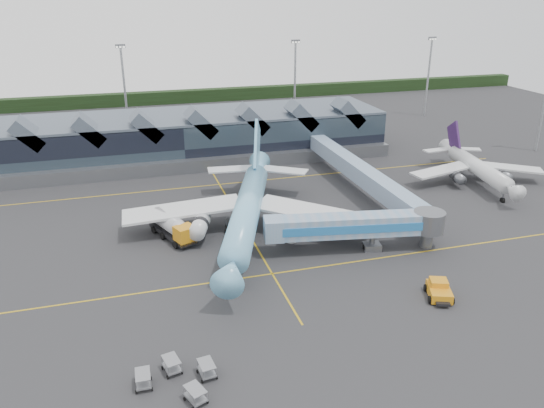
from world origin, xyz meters
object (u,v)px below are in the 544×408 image
object	(u,v)px
jet_bridge	(366,226)
pushback_tug	(439,290)
main_airliner	(248,207)
regional_jet	(476,166)
fuel_truck	(171,225)

from	to	relation	value
jet_bridge	pushback_tug	world-z (taller)	jet_bridge
main_airliner	regional_jet	size ratio (longest dim) A/B	1.50
regional_jet	fuel_truck	xyz separation A→B (m)	(-59.19, -8.60, -1.13)
regional_jet	pushback_tug	distance (m)	45.88
fuel_truck	pushback_tug	distance (m)	39.14
regional_jet	jet_bridge	world-z (taller)	regional_jet
jet_bridge	pushback_tug	size ratio (longest dim) A/B	5.07
main_airliner	pushback_tug	distance (m)	30.49
regional_jet	pushback_tug	size ratio (longest dim) A/B	5.69
pushback_tug	jet_bridge	bearing A→B (deg)	123.45
fuel_truck	pushback_tug	world-z (taller)	fuel_truck
main_airliner	fuel_truck	size ratio (longest dim) A/B	4.10
main_airliner	jet_bridge	world-z (taller)	main_airliner
main_airliner	pushback_tug	size ratio (longest dim) A/B	8.53
main_airliner	jet_bridge	xyz separation A→B (m)	(14.46, -10.56, -0.42)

